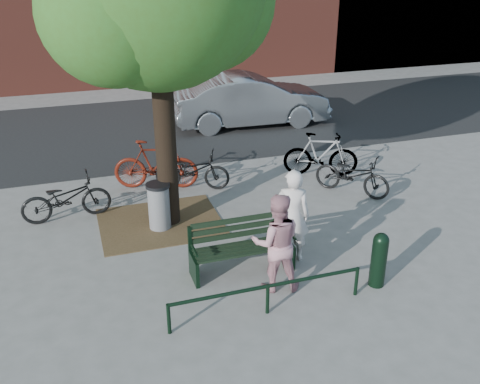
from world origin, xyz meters
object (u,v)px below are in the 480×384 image
object	(u,v)px
person_right	(276,243)
person_left	(292,216)
parked_car	(250,100)
bollard	(379,258)
litter_bin	(159,206)
park_bench	(241,245)
bicycle_c	(192,170)

from	to	relation	value
person_right	person_left	bearing A→B (deg)	-114.61
parked_car	person_left	bearing A→B (deg)	169.17
bollard	litter_bin	world-z (taller)	bollard
litter_bin	park_bench	bearing A→B (deg)	-61.60
park_bench	parked_car	size ratio (longest dim) A/B	0.36
park_bench	bicycle_c	xyz separation A→B (m)	(0.03, 3.59, -0.03)
person_right	parked_car	world-z (taller)	person_right
person_right	bicycle_c	xyz separation A→B (m)	(-0.34, 4.26, -0.38)
park_bench	person_right	xyz separation A→B (m)	(0.37, -0.67, 0.35)
bollard	parked_car	size ratio (longest dim) A/B	0.20
person_right	bicycle_c	size ratio (longest dim) A/B	0.97
bollard	litter_bin	bearing A→B (deg)	134.51
bollard	parked_car	bearing A→B (deg)	84.17
park_bench	litter_bin	size ratio (longest dim) A/B	1.83
person_left	bollard	size ratio (longest dim) A/B	1.78
park_bench	parked_car	world-z (taller)	parked_car
person_left	person_right	world-z (taller)	person_left
park_bench	person_left	world-z (taller)	person_left
park_bench	bollard	xyz separation A→B (m)	(1.97, -1.14, 0.03)
park_bench	person_left	bearing A→B (deg)	4.28
park_bench	bollard	world-z (taller)	park_bench
bollard	person_right	bearing A→B (deg)	163.83
bicycle_c	parked_car	size ratio (longest dim) A/B	0.35
bollard	litter_bin	xyz separation A→B (m)	(-3.00, 3.06, -0.03)
park_bench	litter_bin	distance (m)	2.18
person_right	bollard	distance (m)	1.70
park_bench	person_left	distance (m)	1.02
person_right	bicycle_c	distance (m)	4.29
person_right	litter_bin	distance (m)	2.97
person_left	person_right	bearing A→B (deg)	75.43
person_right	litter_bin	world-z (taller)	person_right
bicycle_c	parked_car	distance (m)	5.09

